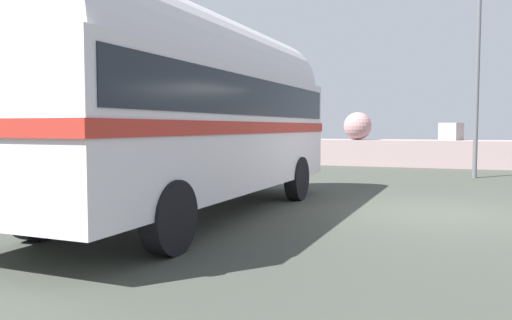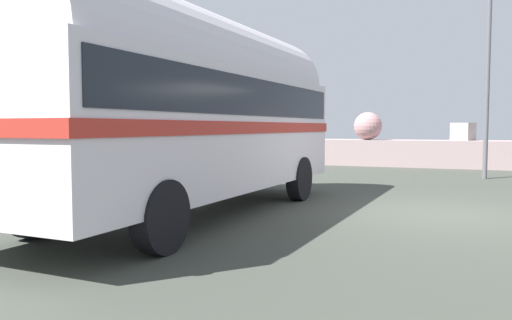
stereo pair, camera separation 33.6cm
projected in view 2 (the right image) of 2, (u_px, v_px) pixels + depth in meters
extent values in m
cube|color=#393D36|center=(435.00, 214.00, 9.42)|extent=(32.00, 26.00, 0.02)
cube|color=gray|center=(448.00, 154.00, 20.31)|extent=(31.36, 1.80, 1.10)
sphere|color=#9F9584|center=(182.00, 126.00, 25.23)|extent=(1.20, 1.20, 1.20)
sphere|color=#A68987|center=(228.00, 124.00, 23.52)|extent=(1.33, 1.33, 1.33)
sphere|color=#9A9678|center=(296.00, 130.00, 22.07)|extent=(0.84, 0.84, 0.84)
sphere|color=#AF7F80|center=(368.00, 126.00, 21.05)|extent=(1.16, 1.16, 1.16)
cube|color=#9C9490|center=(463.00, 132.00, 20.32)|extent=(1.00, 0.97, 0.71)
cylinder|color=black|center=(212.00, 175.00, 12.04)|extent=(0.33, 0.97, 0.96)
cylinder|color=black|center=(299.00, 179.00, 11.13)|extent=(0.33, 0.97, 0.96)
cylinder|color=black|center=(35.00, 206.00, 7.32)|extent=(0.33, 0.97, 0.96)
cylinder|color=black|center=(161.00, 217.00, 6.40)|extent=(0.33, 0.97, 0.96)
cube|color=silver|center=(194.00, 131.00, 9.15)|extent=(2.80, 8.51, 2.10)
cylinder|color=silver|center=(193.00, 72.00, 9.08)|extent=(2.58, 8.16, 2.20)
cube|color=#B02C22|center=(194.00, 128.00, 9.15)|extent=(2.85, 8.59, 0.20)
cube|color=black|center=(194.00, 99.00, 9.11)|extent=(2.82, 8.17, 0.64)
cube|color=silver|center=(281.00, 163.00, 13.08)|extent=(2.29, 0.27, 0.28)
cylinder|color=#5B5B60|center=(488.00, 64.00, 15.57)|extent=(0.14, 0.14, 7.15)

